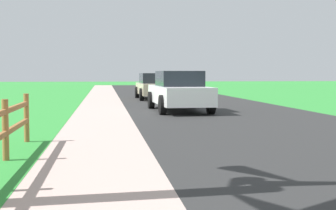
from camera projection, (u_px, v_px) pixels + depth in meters
ground_plane at (122, 103)px, 24.52m from camera, size 120.00×120.00×0.00m
road_asphalt at (185, 100)px, 26.95m from camera, size 7.00×66.00×0.01m
curb_concrete at (64, 101)px, 26.12m from camera, size 6.00×66.00×0.01m
grass_verge at (35, 101)px, 25.93m from camera, size 5.00×66.00×0.00m
parked_suv_white at (179, 91)px, 19.02m from camera, size 2.12×5.01×1.55m
parked_car_beige at (155, 86)px, 27.80m from camera, size 2.09×4.97×1.46m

